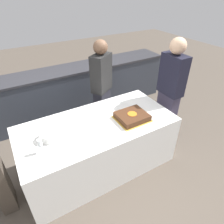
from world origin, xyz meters
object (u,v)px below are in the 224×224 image
at_px(wine_glass, 40,144).
at_px(person_cutting_cake, 102,88).
at_px(plate_stack, 50,136).
at_px(person_seated_right, 170,92).
at_px(cake, 132,116).

height_order(wine_glass, person_cutting_cake, person_cutting_cake).
distance_m(plate_stack, person_seated_right, 1.83).
distance_m(cake, person_cutting_cake, 0.84).
xyz_separation_m(wine_glass, person_seated_right, (1.96, 0.16, 0.00)).
height_order(cake, wine_glass, wine_glass).
bearing_deg(person_seated_right, cake, -79.65).
bearing_deg(plate_stack, person_cutting_cake, 33.45).
distance_m(wine_glass, person_seated_right, 1.97).
height_order(cake, plate_stack, plate_stack).
bearing_deg(plate_stack, cake, -8.58).
bearing_deg(wine_glass, person_cutting_cake, 36.23).
distance_m(wine_glass, person_cutting_cake, 1.46).
height_order(plate_stack, wine_glass, wine_glass).
relative_size(wine_glass, person_cutting_cake, 0.11).
relative_size(cake, person_cutting_cake, 0.26).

